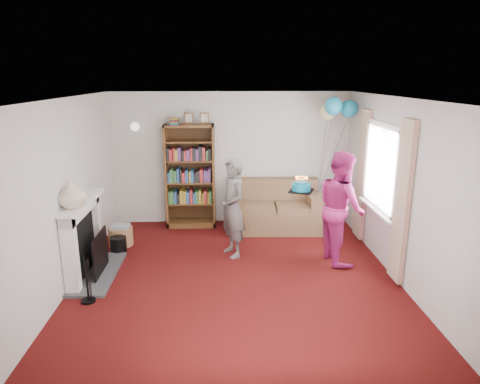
{
  "coord_description": "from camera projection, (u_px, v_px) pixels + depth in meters",
  "views": [
    {
      "loc": [
        -0.21,
        -5.54,
        2.77
      ],
      "look_at": [
        0.09,
        0.6,
        1.1
      ],
      "focal_mm": 32.0,
      "sensor_mm": 36.0,
      "label": 1
    }
  ],
  "objects": [
    {
      "name": "ceiling",
      "position": [
        236.0,
        98.0,
        5.42
      ],
      "size": [
        4.5,
        5.0,
        0.01
      ],
      "primitive_type": "cube",
      "color": "white",
      "rests_on": "wall_back"
    },
    {
      "name": "sofa",
      "position": [
        274.0,
        210.0,
        8.02
      ],
      "size": [
        1.69,
        0.9,
        0.9
      ],
      "rotation": [
        0.0,
        0.0,
        -0.04
      ],
      "color": "brown",
      "rests_on": "ground"
    },
    {
      "name": "wicker_basket",
      "position": [
        121.0,
        236.0,
        7.22
      ],
      "size": [
        0.41,
        0.41,
        0.36
      ],
      "rotation": [
        0.0,
        0.0,
        -0.14
      ],
      "color": "olive",
      "rests_on": "ground"
    },
    {
      "name": "ground",
      "position": [
        236.0,
        278.0,
        6.08
      ],
      "size": [
        5.0,
        5.0,
        0.0
      ],
      "primitive_type": "plane",
      "color": "#360908",
      "rests_on": "ground"
    },
    {
      "name": "wall_sconce",
      "position": [
        135.0,
        127.0,
        7.78
      ],
      "size": [
        0.16,
        0.23,
        0.16
      ],
      "color": "gold",
      "rests_on": "ground"
    },
    {
      "name": "person_striped",
      "position": [
        233.0,
        208.0,
        6.66
      ],
      "size": [
        0.58,
        0.68,
        1.57
      ],
      "primitive_type": "imported",
      "rotation": [
        0.0,
        0.0,
        -1.15
      ],
      "color": "black",
      "rests_on": "ground"
    },
    {
      "name": "wall_left",
      "position": [
        65.0,
        195.0,
        5.64
      ],
      "size": [
        0.02,
        5.0,
        2.5
      ],
      "primitive_type": "cube",
      "color": "silver",
      "rests_on": "ground"
    },
    {
      "name": "person_magenta",
      "position": [
        341.0,
        207.0,
        6.46
      ],
      "size": [
        0.75,
        0.91,
        1.71
      ],
      "primitive_type": "imported",
      "rotation": [
        0.0,
        0.0,
        1.71
      ],
      "color": "#B1236C",
      "rests_on": "ground"
    },
    {
      "name": "bookcase",
      "position": [
        190.0,
        177.0,
        8.01
      ],
      "size": [
        0.91,
        0.42,
        2.14
      ],
      "color": "#472B14",
      "rests_on": "ground"
    },
    {
      "name": "wall_back",
      "position": [
        231.0,
        158.0,
        8.17
      ],
      "size": [
        4.5,
        0.02,
        2.5
      ],
      "primitive_type": "cube",
      "color": "silver",
      "rests_on": "ground"
    },
    {
      "name": "wall_right",
      "position": [
        400.0,
        191.0,
        5.85
      ],
      "size": [
        0.02,
        5.0,
        2.5
      ],
      "primitive_type": "cube",
      "color": "silver",
      "rests_on": "ground"
    },
    {
      "name": "birthday_cake",
      "position": [
        301.0,
        187.0,
        6.42
      ],
      "size": [
        0.33,
        0.33,
        0.22
      ],
      "rotation": [
        0.0,
        0.0,
        -0.38
      ],
      "color": "black",
      "rests_on": "ground"
    },
    {
      "name": "fireplace",
      "position": [
        88.0,
        242.0,
        6.03
      ],
      "size": [
        0.55,
        1.8,
        1.12
      ],
      "color": "#3F3F42",
      "rests_on": "ground"
    },
    {
      "name": "balloons",
      "position": [
        337.0,
        109.0,
        7.45
      ],
      "size": [
        0.7,
        0.69,
        1.77
      ],
      "color": "#3F3F3F",
      "rests_on": "ground"
    },
    {
      "name": "mantel_vase",
      "position": [
        72.0,
        194.0,
        5.49
      ],
      "size": [
        0.46,
        0.46,
        0.37
      ],
      "primitive_type": "imported",
      "rotation": [
        0.0,
        0.0,
        -0.4
      ],
      "color": "beige",
      "rests_on": "fireplace"
    },
    {
      "name": "window_bay",
      "position": [
        380.0,
        184.0,
        6.44
      ],
      "size": [
        0.14,
        2.02,
        2.2
      ],
      "color": "white",
      "rests_on": "ground"
    }
  ]
}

